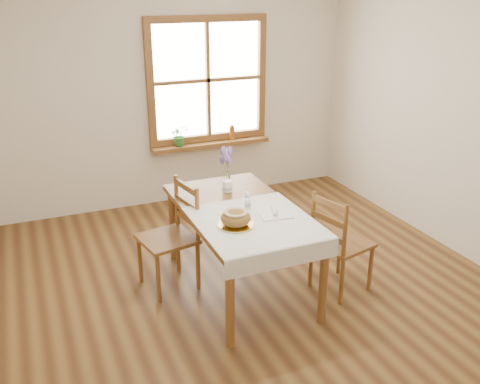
% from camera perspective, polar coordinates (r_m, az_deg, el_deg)
% --- Properties ---
extents(ground, '(5.00, 5.00, 0.00)m').
position_cam_1_polar(ground, '(4.60, 1.48, -11.77)').
color(ground, brown).
rests_on(ground, ground).
extents(room_walls, '(4.60, 5.10, 2.65)m').
position_cam_1_polar(room_walls, '(3.93, 1.72, 9.50)').
color(room_walls, '#EEE4CE').
rests_on(room_walls, ground).
extents(window, '(1.46, 0.08, 1.46)m').
position_cam_1_polar(window, '(6.42, -3.48, 11.83)').
color(window, brown).
rests_on(window, ground).
extents(window_sill, '(1.46, 0.20, 0.05)m').
position_cam_1_polar(window_sill, '(6.52, -3.12, 5.14)').
color(window_sill, brown).
rests_on(window_sill, ground).
extents(dining_table, '(0.90, 1.60, 0.75)m').
position_cam_1_polar(dining_table, '(4.52, 0.00, -2.77)').
color(dining_table, brown).
rests_on(dining_table, ground).
extents(table_linen, '(0.91, 0.99, 0.01)m').
position_cam_1_polar(table_linen, '(4.23, 1.60, -3.22)').
color(table_linen, white).
rests_on(table_linen, dining_table).
extents(chair_left, '(0.54, 0.52, 0.95)m').
position_cam_1_polar(chair_left, '(4.66, -7.77, -4.81)').
color(chair_left, brown).
rests_on(chair_left, ground).
extents(chair_right, '(0.53, 0.52, 0.91)m').
position_cam_1_polar(chair_right, '(4.67, 10.87, -5.23)').
color(chair_right, brown).
rests_on(chair_right, ground).
extents(bread_plate, '(0.30, 0.30, 0.01)m').
position_cam_1_polar(bread_plate, '(4.15, -0.45, -3.56)').
color(bread_plate, white).
rests_on(bread_plate, table_linen).
extents(bread_loaf, '(0.23, 0.23, 0.13)m').
position_cam_1_polar(bread_loaf, '(4.12, -0.45, -2.65)').
color(bread_loaf, olive).
rests_on(bread_loaf, bread_plate).
extents(egg_napkin, '(0.30, 0.26, 0.01)m').
position_cam_1_polar(egg_napkin, '(4.35, 3.74, -2.37)').
color(egg_napkin, white).
rests_on(egg_napkin, table_linen).
extents(eggs, '(0.23, 0.21, 0.04)m').
position_cam_1_polar(eggs, '(4.34, 3.74, -2.03)').
color(eggs, white).
rests_on(eggs, egg_napkin).
extents(salt_shaker, '(0.07, 0.07, 0.10)m').
position_cam_1_polar(salt_shaker, '(4.43, 0.84, -1.27)').
color(salt_shaker, white).
rests_on(salt_shaker, table_linen).
extents(pepper_shaker, '(0.05, 0.05, 0.08)m').
position_cam_1_polar(pepper_shaker, '(4.62, 0.81, -0.39)').
color(pepper_shaker, white).
rests_on(pepper_shaker, table_linen).
extents(flower_vase, '(0.12, 0.12, 0.10)m').
position_cam_1_polar(flower_vase, '(4.82, -1.35, 0.54)').
color(flower_vase, white).
rests_on(flower_vase, dining_table).
extents(lavender_bouquet, '(0.16, 0.16, 0.30)m').
position_cam_1_polar(lavender_bouquet, '(4.75, -1.37, 2.82)').
color(lavender_bouquet, '#71589C').
rests_on(lavender_bouquet, flower_vase).
extents(potted_plant, '(0.26, 0.28, 0.19)m').
position_cam_1_polar(potted_plant, '(6.38, -6.46, 5.77)').
color(potted_plant, '#33712D').
rests_on(potted_plant, window_sill).
extents(amber_bottle, '(0.08, 0.08, 0.19)m').
position_cam_1_polar(amber_bottle, '(6.59, -0.86, 6.39)').
color(amber_bottle, '#AA5B1F').
rests_on(amber_bottle, window_sill).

